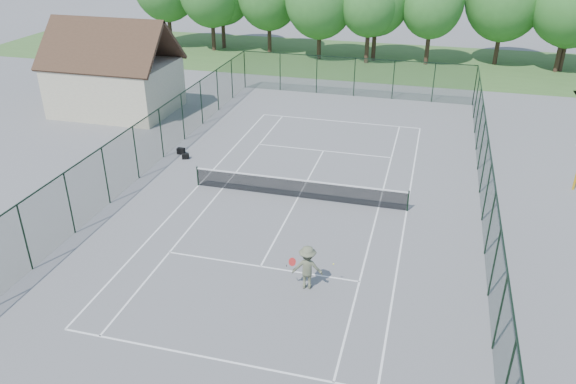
% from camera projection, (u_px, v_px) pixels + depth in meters
% --- Properties ---
extents(ground, '(140.00, 140.00, 0.00)m').
position_uv_depth(ground, '(298.00, 198.00, 28.71)').
color(ground, slate).
rests_on(ground, ground).
extents(grass_far, '(80.00, 16.00, 0.01)m').
position_uv_depth(grass_far, '(373.00, 60.00, 54.55)').
color(grass_far, '#466E32').
rests_on(grass_far, ground).
extents(court_lines, '(11.05, 23.85, 0.01)m').
position_uv_depth(court_lines, '(298.00, 197.00, 28.71)').
color(court_lines, white).
rests_on(court_lines, ground).
extents(tennis_net, '(11.08, 0.08, 1.10)m').
position_uv_depth(tennis_net, '(298.00, 187.00, 28.45)').
color(tennis_net, black).
rests_on(tennis_net, ground).
extents(fence_enclosure, '(18.05, 36.05, 3.02)m').
position_uv_depth(fence_enclosure, '(298.00, 170.00, 28.01)').
color(fence_enclosure, '#19321E').
rests_on(fence_enclosure, ground).
extents(utility_building, '(8.60, 6.27, 6.63)m').
position_uv_depth(utility_building, '(113.00, 68.00, 39.60)').
color(utility_building, beige).
rests_on(utility_building, ground).
extents(sports_bag_a, '(0.47, 0.30, 0.37)m').
position_uv_depth(sports_bag_a, '(181.00, 151.00, 33.73)').
color(sports_bag_a, black).
rests_on(sports_bag_a, ground).
extents(sports_bag_b, '(0.46, 0.36, 0.31)m').
position_uv_depth(sports_bag_b, '(186.00, 156.00, 33.08)').
color(sports_bag_b, black).
rests_on(sports_bag_b, ground).
extents(tennis_player, '(1.85, 0.86, 1.83)m').
position_uv_depth(tennis_player, '(307.00, 267.00, 21.54)').
color(tennis_player, '#60654A').
rests_on(tennis_player, ground).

